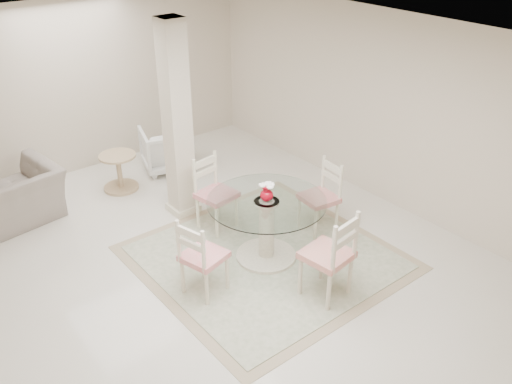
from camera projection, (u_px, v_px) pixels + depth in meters
ground at (205, 266)px, 6.61m from camera, size 7.00×7.00×0.00m
room_shell at (197, 124)px, 5.71m from camera, size 6.02×7.02×2.71m
column at (177, 122)px, 7.12m from camera, size 0.30×0.30×2.70m
area_rug at (266, 257)px, 6.75m from camera, size 2.89×2.89×0.02m
dining_table at (266, 230)px, 6.55m from camera, size 1.42×1.42×0.82m
red_vase at (267, 192)px, 6.30m from camera, size 0.18×0.17×0.24m
dining_chair_east at (323, 191)px, 7.08m from camera, size 0.48×0.48×1.08m
dining_chair_north at (213, 188)px, 7.12m from camera, size 0.51×0.51×1.12m
dining_chair_west at (199, 253)px, 5.87m from camera, size 0.53×0.53×1.08m
dining_chair_south at (333, 251)px, 5.79m from camera, size 0.54×0.54×1.20m
recliner_taupe at (13, 196)px, 7.34m from camera, size 1.31×1.18×0.76m
armchair_white at (166, 149)px, 8.80m from camera, size 0.95×0.96×0.70m
side_table at (120, 173)px, 8.21m from camera, size 0.55×0.55×0.57m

